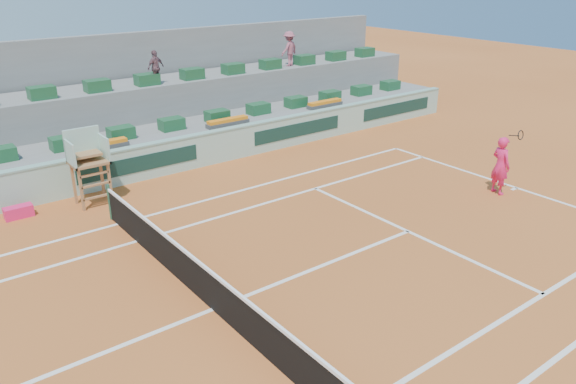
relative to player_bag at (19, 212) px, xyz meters
The scene contains 15 objects.
ground 8.04m from the player_bag, 74.37° to the right, with size 90.00×90.00×0.00m, color #AA5221.
seating_tier_lower 3.69m from the player_bag, 53.78° to the left, with size 36.00×4.00×1.20m, color gray.
seating_tier_upper 5.17m from the player_bag, 64.58° to the left, with size 36.00×2.40×2.60m, color gray.
stadium_back_wall 6.83m from the player_bag, 70.62° to the left, with size 36.00×0.40×4.40m, color gray.
player_bag is the anchor object (origin of this frame).
spectator_mid 8.15m from the player_bag, 30.27° to the left, with size 0.79×0.33×1.35m, color #7A515B.
spectator_right 14.31m from the player_bag, 16.95° to the left, with size 1.02×0.59×1.58m, color #A05061.
court_lines 8.04m from the player_bag, 74.37° to the right, with size 23.89×11.09×0.01m.
tennis_net 8.05m from the player_bag, 74.37° to the right, with size 0.10×11.97×1.10m.
advertising_hoarding 2.36m from the player_bag, 19.02° to the left, with size 36.00×0.34×1.26m.
umpire_chair 2.57m from the player_bag, ahead, with size 1.10×0.90×2.40m.
seat_row_lower 3.23m from the player_bag, 43.52° to the left, with size 32.90×0.60×0.44m.
seat_row_upper 5.23m from the player_bag, 61.30° to the left, with size 32.90×0.60×0.44m.
flower_planters 1.83m from the player_bag, 62.08° to the left, with size 26.80×0.36×0.28m.
tennis_player 15.17m from the player_bag, 29.98° to the right, with size 0.59×0.95×2.28m.
Camera 1 is at (-5.03, -9.34, 7.10)m, focal length 35.00 mm.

